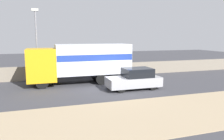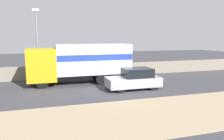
% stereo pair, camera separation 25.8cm
% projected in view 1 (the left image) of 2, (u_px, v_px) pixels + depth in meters
% --- Properties ---
extents(ground_plane, '(80.00, 80.00, 0.00)m').
position_uv_depth(ground_plane, '(120.00, 89.00, 16.61)').
color(ground_plane, '#38383D').
extents(dirt_shoulder_foreground, '(60.00, 5.33, 0.04)m').
position_uv_depth(dirt_shoulder_foreground, '(157.00, 114.00, 11.35)').
color(dirt_shoulder_foreground, '#9E896B').
rests_on(dirt_shoulder_foreground, ground_plane).
extents(stone_wall_backdrop, '(60.00, 0.35, 1.28)m').
position_uv_depth(stone_wall_backdrop, '(101.00, 70.00, 22.01)').
color(stone_wall_backdrop, gray).
rests_on(stone_wall_backdrop, ground_plane).
extents(street_lamp, '(0.56, 0.28, 6.37)m').
position_uv_depth(street_lamp, '(36.00, 40.00, 19.16)').
color(street_lamp, slate).
rests_on(street_lamp, ground_plane).
extents(box_truck, '(8.55, 2.40, 3.34)m').
position_uv_depth(box_truck, '(82.00, 61.00, 18.52)').
color(box_truck, gold).
rests_on(box_truck, ground_plane).
extents(car_hatchback, '(4.08, 1.82, 1.61)m').
position_uv_depth(car_hatchback, '(135.00, 79.00, 16.67)').
color(car_hatchback, '#9E9EA3').
rests_on(car_hatchback, ground_plane).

